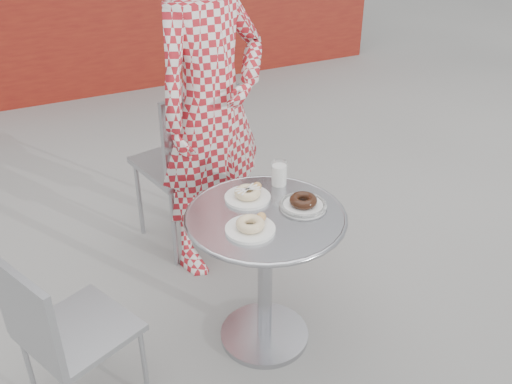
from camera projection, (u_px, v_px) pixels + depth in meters
name	position (u px, v px, depth m)	size (l,w,h in m)	color
ground	(269.00, 342.00, 2.69)	(60.00, 60.00, 0.00)	gray
bistro_table	(265.00, 247.00, 2.46)	(0.69, 0.69, 0.69)	silver
chair_far	(187.00, 194.00, 3.29)	(0.55, 0.55, 0.98)	#A2A4A9
chair_left	(83.00, 362.00, 2.27)	(0.50, 0.49, 0.79)	#A2A4A9
seated_person	(212.00, 108.00, 2.84)	(0.66, 0.43, 1.80)	#AC1A23
plate_far	(248.00, 194.00, 2.48)	(0.20, 0.20, 0.05)	white
plate_near	(251.00, 226.00, 2.27)	(0.20, 0.20, 0.05)	white
plate_checker	(303.00, 204.00, 2.42)	(0.20, 0.20, 0.05)	white
milk_cup	(279.00, 174.00, 2.57)	(0.07, 0.07, 0.12)	white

